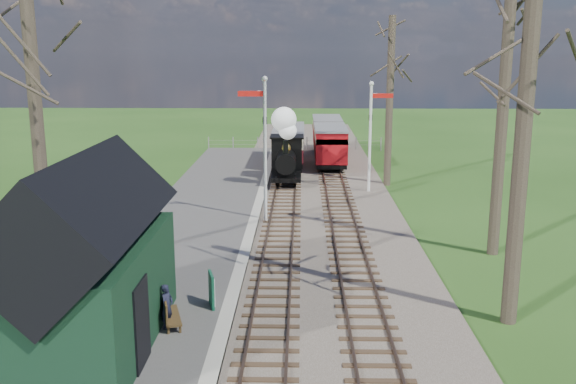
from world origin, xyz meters
name	(u,v)px	position (x,y,z in m)	size (l,w,h in m)	color
distant_hills	(306,246)	(1.40, 64.38, -16.21)	(114.40, 48.00, 22.02)	#385B23
ballast_bed	(311,192)	(1.30, 22.00, 0.05)	(8.00, 60.00, 0.10)	brown
track_near	(286,191)	(0.00, 22.00, 0.10)	(1.60, 60.00, 0.15)	brown
track_far	(336,191)	(2.60, 22.00, 0.10)	(1.60, 60.00, 0.15)	brown
platform	(193,234)	(-3.50, 14.00, 0.10)	(5.00, 44.00, 0.20)	#474442
coping_strip	(250,234)	(-1.20, 14.00, 0.10)	(0.40, 44.00, 0.21)	#B2AD9E
station_shed	(87,264)	(-4.30, 4.00, 2.27)	(3.25, 6.30, 4.78)	black
semaphore_near	(263,139)	(-0.77, 16.00, 3.62)	(1.22, 0.24, 6.22)	silver
semaphore_far	(372,128)	(4.37, 22.00, 3.35)	(1.22, 0.24, 5.72)	silver
bare_trees	(318,116)	(1.33, 10.10, 5.21)	(15.51, 22.39, 12.00)	#382D23
fence_line	(295,143)	(0.30, 36.00, 0.55)	(12.60, 0.08, 1.00)	slate
locomotive	(286,150)	(-0.01, 23.82, 1.95)	(1.68, 3.91, 4.19)	black
coach	(289,143)	(0.00, 29.88, 1.43)	(1.96, 6.71, 2.06)	black
red_carriage_a	(330,146)	(2.60, 28.94, 1.44)	(1.97, 4.89, 2.08)	black
red_carriage_b	(327,134)	(2.60, 34.44, 1.44)	(1.97, 4.89, 2.08)	black
sign_board	(212,290)	(-1.68, 6.43, 0.69)	(0.27, 0.66, 0.99)	#104A31
bench	(168,311)	(-2.66, 5.21, 0.57)	(0.78, 1.43, 0.79)	#433018
person	(167,306)	(-2.64, 5.00, 0.79)	(0.43, 0.28, 1.19)	black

